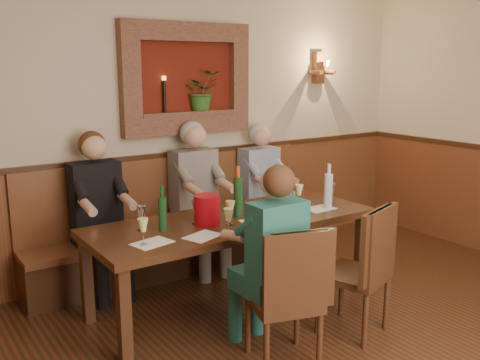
{
  "coord_description": "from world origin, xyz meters",
  "views": [
    {
      "loc": [
        -2.34,
        -1.65,
        1.97
      ],
      "look_at": [
        0.1,
        1.9,
        1.05
      ],
      "focal_mm": 40.0,
      "sensor_mm": 36.0,
      "label": 1
    }
  ],
  "objects_px": {
    "dining_table": "(233,227)",
    "spittoon_bucket": "(207,210)",
    "water_bottle": "(328,190)",
    "person_bench_mid": "(199,210)",
    "chair_near_left": "(284,324)",
    "wine_bottle_green_b": "(162,213)",
    "person_chair_front": "(268,277)",
    "person_bench_right": "(264,202)",
    "bench": "(180,238)",
    "person_bench_left": "(101,229)",
    "chair_near_right": "(356,296)",
    "wine_bottle_green_a": "(238,196)"
  },
  "relations": [
    {
      "from": "dining_table",
      "to": "spittoon_bucket",
      "type": "distance_m",
      "value": 0.33
    },
    {
      "from": "spittoon_bucket",
      "to": "water_bottle",
      "type": "relative_size",
      "value": 0.59
    },
    {
      "from": "person_bench_mid",
      "to": "chair_near_left",
      "type": "bearing_deg",
      "value": -102.39
    },
    {
      "from": "chair_near_left",
      "to": "wine_bottle_green_b",
      "type": "distance_m",
      "value": 1.22
    },
    {
      "from": "dining_table",
      "to": "person_chair_front",
      "type": "relative_size",
      "value": 1.77
    },
    {
      "from": "person_chair_front",
      "to": "person_bench_right",
      "type": "bearing_deg",
      "value": 53.97
    },
    {
      "from": "bench",
      "to": "person_bench_left",
      "type": "height_order",
      "value": "person_bench_left"
    },
    {
      "from": "person_bench_left",
      "to": "chair_near_left",
      "type": "bearing_deg",
      "value": -71.96
    },
    {
      "from": "person_chair_front",
      "to": "bench",
      "type": "bearing_deg",
      "value": 82.31
    },
    {
      "from": "person_bench_right",
      "to": "person_bench_left",
      "type": "bearing_deg",
      "value": -179.96
    },
    {
      "from": "chair_near_left",
      "to": "wine_bottle_green_b",
      "type": "bearing_deg",
      "value": 128.64
    },
    {
      "from": "chair_near_left",
      "to": "chair_near_right",
      "type": "relative_size",
      "value": 0.98
    },
    {
      "from": "dining_table",
      "to": "spittoon_bucket",
      "type": "relative_size",
      "value": 10.29
    },
    {
      "from": "person_bench_right",
      "to": "wine_bottle_green_b",
      "type": "distance_m",
      "value": 1.8
    },
    {
      "from": "bench",
      "to": "wine_bottle_green_a",
      "type": "height_order",
      "value": "wine_bottle_green_a"
    },
    {
      "from": "chair_near_left",
      "to": "wine_bottle_green_b",
      "type": "height_order",
      "value": "wine_bottle_green_b"
    },
    {
      "from": "water_bottle",
      "to": "person_chair_front",
      "type": "bearing_deg",
      "value": -152.14
    },
    {
      "from": "bench",
      "to": "person_bench_left",
      "type": "bearing_deg",
      "value": -172.67
    },
    {
      "from": "chair_near_left",
      "to": "wine_bottle_green_b",
      "type": "relative_size",
      "value": 2.78
    },
    {
      "from": "person_bench_mid",
      "to": "dining_table",
      "type": "bearing_deg",
      "value": -100.59
    },
    {
      "from": "dining_table",
      "to": "bench",
      "type": "bearing_deg",
      "value": 90.0
    },
    {
      "from": "dining_table",
      "to": "person_bench_left",
      "type": "xyz_separation_m",
      "value": [
        -0.82,
        0.84,
        -0.08
      ]
    },
    {
      "from": "dining_table",
      "to": "chair_near_right",
      "type": "relative_size",
      "value": 2.41
    },
    {
      "from": "chair_near_left",
      "to": "spittoon_bucket",
      "type": "relative_size",
      "value": 4.18
    },
    {
      "from": "dining_table",
      "to": "person_bench_left",
      "type": "bearing_deg",
      "value": 134.56
    },
    {
      "from": "bench",
      "to": "chair_near_right",
      "type": "bearing_deg",
      "value": -75.47
    },
    {
      "from": "dining_table",
      "to": "wine_bottle_green_b",
      "type": "relative_size",
      "value": 6.83
    },
    {
      "from": "person_chair_front",
      "to": "wine_bottle_green_b",
      "type": "relative_size",
      "value": 3.85
    },
    {
      "from": "bench",
      "to": "person_chair_front",
      "type": "relative_size",
      "value": 2.22
    },
    {
      "from": "person_bench_left",
      "to": "spittoon_bucket",
      "type": "height_order",
      "value": "person_bench_left"
    },
    {
      "from": "chair_near_left",
      "to": "person_bench_right",
      "type": "height_order",
      "value": "person_bench_right"
    },
    {
      "from": "bench",
      "to": "person_bench_mid",
      "type": "bearing_deg",
      "value": -34.37
    },
    {
      "from": "person_bench_mid",
      "to": "person_bench_right",
      "type": "bearing_deg",
      "value": 0.16
    },
    {
      "from": "person_bench_right",
      "to": "person_chair_front",
      "type": "height_order",
      "value": "person_bench_right"
    },
    {
      "from": "water_bottle",
      "to": "wine_bottle_green_b",
      "type": "bearing_deg",
      "value": 171.62
    },
    {
      "from": "person_bench_right",
      "to": "wine_bottle_green_b",
      "type": "relative_size",
      "value": 3.96
    },
    {
      "from": "wine_bottle_green_a",
      "to": "chair_near_right",
      "type": "bearing_deg",
      "value": -66.4
    },
    {
      "from": "dining_table",
      "to": "wine_bottle_green_a",
      "type": "relative_size",
      "value": 5.68
    },
    {
      "from": "bench",
      "to": "dining_table",
      "type": "bearing_deg",
      "value": -90.0
    },
    {
      "from": "person_bench_left",
      "to": "wine_bottle_green_b",
      "type": "relative_size",
      "value": 4.07
    },
    {
      "from": "bench",
      "to": "chair_near_left",
      "type": "xyz_separation_m",
      "value": [
        -0.24,
        -1.9,
        -0.04
      ]
    },
    {
      "from": "person_bench_right",
      "to": "dining_table",
      "type": "bearing_deg",
      "value": -138.4
    },
    {
      "from": "person_chair_front",
      "to": "wine_bottle_green_b",
      "type": "height_order",
      "value": "person_chair_front"
    },
    {
      "from": "person_bench_mid",
      "to": "spittoon_bucket",
      "type": "distance_m",
      "value": 0.99
    },
    {
      "from": "dining_table",
      "to": "water_bottle",
      "type": "relative_size",
      "value": 6.1
    },
    {
      "from": "chair_near_right",
      "to": "person_bench_mid",
      "type": "relative_size",
      "value": 0.68
    },
    {
      "from": "wine_bottle_green_a",
      "to": "chair_near_left",
      "type": "bearing_deg",
      "value": -107.12
    },
    {
      "from": "chair_near_left",
      "to": "person_bench_left",
      "type": "distance_m",
      "value": 1.92
    },
    {
      "from": "person_bench_mid",
      "to": "spittoon_bucket",
      "type": "height_order",
      "value": "person_bench_mid"
    },
    {
      "from": "person_bench_mid",
      "to": "person_bench_left",
      "type": "bearing_deg",
      "value": 179.95
    }
  ]
}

